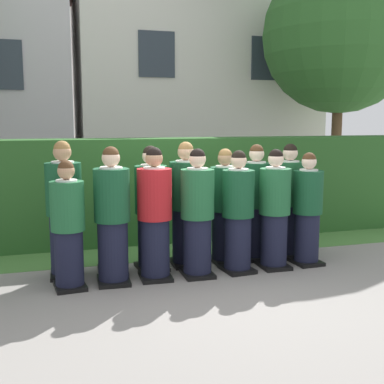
% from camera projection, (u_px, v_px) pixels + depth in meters
% --- Properties ---
extents(ground_plane, '(60.00, 60.00, 0.00)m').
position_uv_depth(ground_plane, '(197.00, 275.00, 6.41)').
color(ground_plane, gray).
extents(student_front_row_0, '(0.40, 0.47, 1.53)m').
position_uv_depth(student_front_row_0, '(68.00, 228.00, 5.81)').
color(student_front_row_0, black).
rests_on(student_front_row_0, ground).
extents(student_front_row_1, '(0.44, 0.54, 1.68)m').
position_uv_depth(student_front_row_1, '(112.00, 219.00, 5.99)').
color(student_front_row_1, black).
rests_on(student_front_row_1, ground).
extents(student_in_red_blazer, '(0.43, 0.49, 1.66)m').
position_uv_depth(student_in_red_blazer, '(155.00, 217.00, 6.16)').
color(student_in_red_blazer, black).
rests_on(student_in_red_blazer, ground).
extents(student_front_row_3, '(0.42, 0.52, 1.63)m').
position_uv_depth(student_front_row_3, '(197.00, 216.00, 6.28)').
color(student_front_row_3, black).
rests_on(student_front_row_3, ground).
extents(student_front_row_4, '(0.42, 0.52, 1.60)m').
position_uv_depth(student_front_row_4, '(238.00, 215.00, 6.46)').
color(student_front_row_4, black).
rests_on(student_front_row_4, ground).
extents(student_front_row_5, '(0.42, 0.51, 1.61)m').
position_uv_depth(student_front_row_5, '(275.00, 212.00, 6.63)').
color(student_front_row_5, black).
rests_on(student_front_row_5, ground).
extents(student_front_row_6, '(0.40, 0.50, 1.55)m').
position_uv_depth(student_front_row_6, '(307.00, 212.00, 6.81)').
color(student_front_row_6, black).
rests_on(student_front_row_6, ground).
extents(student_rear_row_0, '(0.45, 0.51, 1.73)m').
position_uv_depth(student_rear_row_0, '(64.00, 212.00, 6.27)').
color(student_rear_row_0, black).
rests_on(student_rear_row_0, ground).
extents(student_rear_row_1, '(0.43, 0.49, 1.64)m').
position_uv_depth(student_rear_row_1, '(112.00, 214.00, 6.42)').
color(student_rear_row_1, black).
rests_on(student_rear_row_1, ground).
extents(student_rear_row_2, '(0.43, 0.50, 1.65)m').
position_uv_depth(student_rear_row_2, '(151.00, 211.00, 6.57)').
color(student_rear_row_2, black).
rests_on(student_rear_row_2, ground).
extents(student_rear_row_3, '(0.44, 0.54, 1.70)m').
position_uv_depth(student_rear_row_3, '(186.00, 207.00, 6.75)').
color(student_rear_row_3, black).
rests_on(student_rear_row_3, ground).
extents(student_rear_row_4, '(0.42, 0.46, 1.60)m').
position_uv_depth(student_rear_row_4, '(225.00, 209.00, 6.90)').
color(student_rear_row_4, black).
rests_on(student_rear_row_4, ground).
extents(student_rear_row_5, '(0.43, 0.48, 1.65)m').
position_uv_depth(student_rear_row_5, '(256.00, 205.00, 7.07)').
color(student_rear_row_5, black).
rests_on(student_rear_row_5, ground).
extents(student_rear_row_6, '(0.43, 0.53, 1.65)m').
position_uv_depth(student_rear_row_6, '(289.00, 203.00, 7.22)').
color(student_rear_row_6, black).
rests_on(student_rear_row_6, ground).
extents(hedge, '(9.40, 0.70, 1.69)m').
position_uv_depth(hedge, '(161.00, 189.00, 8.20)').
color(hedge, '#285623').
rests_on(hedge, ground).
extents(school_building_annex, '(6.95, 3.79, 7.72)m').
position_uv_depth(school_building_annex, '(193.00, 50.00, 14.12)').
color(school_building_annex, silver).
rests_on(school_building_annex, ground).
extents(oak_tree_right, '(3.59, 3.59, 5.72)m').
position_uv_depth(oak_tree_right, '(341.00, 35.00, 11.42)').
color(oak_tree_right, brown).
rests_on(oak_tree_right, ground).
extents(lawn_strip, '(9.40, 0.90, 0.01)m').
position_uv_depth(lawn_strip, '(174.00, 251.00, 7.56)').
color(lawn_strip, '#477A38').
rests_on(lawn_strip, ground).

